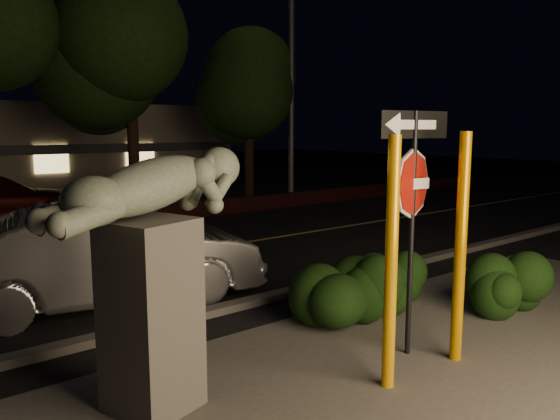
# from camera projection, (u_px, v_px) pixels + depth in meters

# --- Properties ---
(ground) EXTENTS (90.00, 90.00, 0.00)m
(ground) POSITION_uv_depth(u_px,v_px,m) (92.00, 238.00, 14.38)
(ground) COLOR black
(ground) RESTS_ON ground
(patio) EXTENTS (14.00, 6.00, 0.02)m
(patio) POSITION_uv_depth(u_px,v_px,m) (460.00, 394.00, 5.92)
(patio) COLOR #4C4944
(patio) RESTS_ON ground
(road) EXTENTS (80.00, 8.00, 0.01)m
(road) POSITION_uv_depth(u_px,v_px,m) (141.00, 259.00, 12.07)
(road) COLOR black
(road) RESTS_ON ground
(lane_marking) EXTENTS (80.00, 0.12, 0.00)m
(lane_marking) POSITION_uv_depth(u_px,v_px,m) (141.00, 259.00, 12.07)
(lane_marking) COLOR tan
(lane_marking) RESTS_ON road
(curb) EXTENTS (80.00, 0.25, 0.12)m
(curb) POSITION_uv_depth(u_px,v_px,m) (250.00, 302.00, 8.91)
(curb) COLOR #4C4944
(curb) RESTS_ON ground
(brick_wall) EXTENTS (40.00, 0.35, 0.50)m
(brick_wall) POSITION_uv_depth(u_px,v_px,m) (75.00, 223.00, 15.34)
(brick_wall) COLOR #3F1414
(brick_wall) RESTS_ON ground
(parking_lot) EXTENTS (40.00, 12.00, 0.01)m
(parking_lot) POSITION_uv_depth(u_px,v_px,m) (22.00, 208.00, 19.76)
(parking_lot) COLOR black
(parking_lot) RESTS_ON ground
(tree_far_c) EXTENTS (4.80, 4.80, 7.84)m
(tree_far_c) POSITION_uv_depth(u_px,v_px,m) (129.00, 40.00, 17.25)
(tree_far_c) COLOR black
(tree_far_c) RESTS_ON ground
(tree_far_d) EXTENTS (4.40, 4.40, 7.42)m
(tree_far_d) POSITION_uv_depth(u_px,v_px,m) (248.00, 61.00, 20.78)
(tree_far_d) COLOR black
(tree_far_d) RESTS_ON ground
(yellow_pole_left) EXTENTS (0.14, 0.14, 2.81)m
(yellow_pole_left) POSITION_uv_depth(u_px,v_px,m) (391.00, 265.00, 5.90)
(yellow_pole_left) COLOR #FFA909
(yellow_pole_left) RESTS_ON ground
(yellow_pole_right) EXTENTS (0.14, 0.14, 2.84)m
(yellow_pole_right) POSITION_uv_depth(u_px,v_px,m) (460.00, 249.00, 6.61)
(yellow_pole_right) COLOR #D68B00
(yellow_pole_right) RESTS_ON ground
(signpost) EXTENTS (1.03, 0.21, 3.08)m
(signpost) POSITION_uv_depth(u_px,v_px,m) (413.00, 184.00, 6.67)
(signpost) COLOR black
(signpost) RESTS_ON ground
(sculpture) EXTENTS (2.48, 1.30, 2.67)m
(sculpture) POSITION_uv_depth(u_px,v_px,m) (152.00, 253.00, 5.43)
(sculpture) COLOR #4C4944
(sculpture) RESTS_ON ground
(hedge_center) EXTENTS (2.39, 1.80, 1.13)m
(hedge_center) POSITION_uv_depth(u_px,v_px,m) (353.00, 284.00, 8.18)
(hedge_center) COLOR black
(hedge_center) RESTS_ON ground
(hedge_right) EXTENTS (1.58, 0.92, 1.00)m
(hedge_right) POSITION_uv_depth(u_px,v_px,m) (395.00, 276.00, 8.84)
(hedge_right) COLOR black
(hedge_right) RESTS_ON ground
(hedge_far_right) EXTENTS (1.38, 0.87, 0.95)m
(hedge_far_right) POSITION_uv_depth(u_px,v_px,m) (505.00, 284.00, 8.46)
(hedge_far_right) COLOR black
(hedge_far_right) RESTS_ON ground
(streetlight) EXTENTS (1.61, 0.47, 10.67)m
(streetlight) POSITION_uv_depth(u_px,v_px,m) (287.00, 33.00, 20.01)
(streetlight) COLOR #46464B
(streetlight) RESTS_ON ground
(silver_sedan) EXTENTS (5.22, 2.72, 1.64)m
(silver_sedan) POSITION_uv_depth(u_px,v_px,m) (107.00, 256.00, 8.87)
(silver_sedan) COLOR #A3A4A7
(silver_sedan) RESTS_ON ground
(parked_car_dark) EXTENTS (4.67, 3.05, 1.19)m
(parked_car_dark) POSITION_uv_depth(u_px,v_px,m) (124.00, 194.00, 19.22)
(parked_car_dark) COLOR black
(parked_car_dark) RESTS_ON ground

